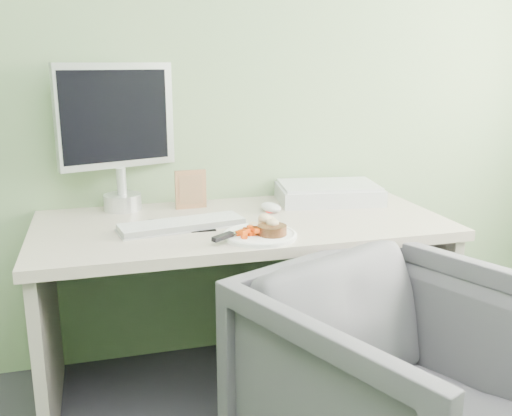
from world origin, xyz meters
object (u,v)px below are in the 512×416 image
object	(u,v)px
plate	(260,235)
scanner	(328,194)
desk_chair	(401,395)
desk	(242,264)
monitor	(118,128)

from	to	relation	value
plate	scanner	distance (m)	0.63
desk_chair	desk	bearing A→B (deg)	87.79
plate	scanner	world-z (taller)	scanner
plate	scanner	xyz separation A→B (m)	(0.45, 0.44, 0.03)
scanner	monitor	bearing A→B (deg)	-178.81
desk	scanner	world-z (taller)	scanner
desk	monitor	bearing A→B (deg)	144.48
monitor	desk_chair	distance (m)	1.49
desk	plate	bearing A→B (deg)	-88.36
plate	desk_chair	size ratio (longest dim) A/B	0.33
monitor	desk_chair	size ratio (longest dim) A/B	0.75
desk	scanner	distance (m)	0.54
plate	desk_chair	world-z (taller)	plate
scanner	desk_chair	distance (m)	1.06
plate	monitor	size ratio (longest dim) A/B	0.44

